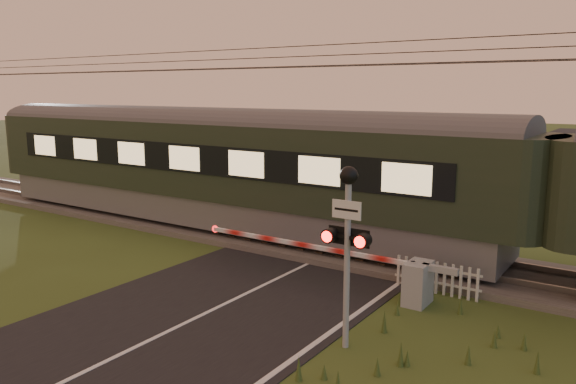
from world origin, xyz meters
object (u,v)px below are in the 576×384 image
Objects in this scene: train at (553,199)px; boom_gate at (402,277)px; picket_fence at (436,277)px; crossing_signal at (348,225)px.

boom_gate is (-2.65, -2.79, -1.67)m from train.
picket_fence is (-2.13, -1.89, -1.83)m from train.
crossing_signal is 1.63× the size of picket_fence.
picket_fence is at bearing 59.78° from boom_gate.
train is at bearing 46.49° from boom_gate.
train reaches higher than boom_gate.
train is 3.39m from picket_fence.
crossing_signal reaches higher than picket_fence.
boom_gate is 2.03× the size of crossing_signal.
crossing_signal is at bearing -97.10° from picket_fence.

